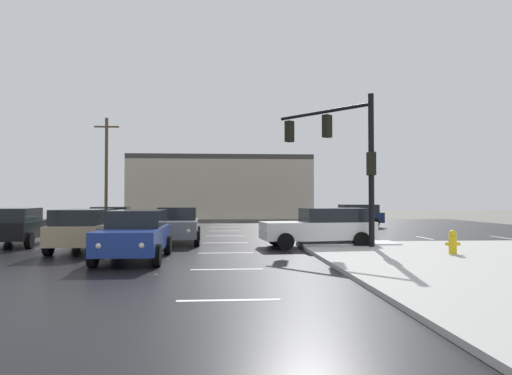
% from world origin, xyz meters
% --- Properties ---
extents(ground_plane, '(120.00, 120.00, 0.00)m').
position_xyz_m(ground_plane, '(0.00, 0.00, 0.00)').
color(ground_plane, slate).
extents(road_asphalt, '(44.00, 44.00, 0.02)m').
position_xyz_m(road_asphalt, '(0.00, 0.00, 0.01)').
color(road_asphalt, black).
rests_on(road_asphalt, ground_plane).
extents(snow_strip_curbside, '(4.00, 1.60, 0.06)m').
position_xyz_m(snow_strip_curbside, '(5.00, -4.00, 0.17)').
color(snow_strip_curbside, white).
rests_on(snow_strip_curbside, sidewalk_corner).
extents(lane_markings, '(36.15, 36.15, 0.01)m').
position_xyz_m(lane_markings, '(1.20, -1.38, 0.02)').
color(lane_markings, silver).
rests_on(lane_markings, road_asphalt).
extents(traffic_signal_mast, '(3.22, 3.87, 5.92)m').
position_xyz_m(traffic_signal_mast, '(4.77, -4.26, 4.08)').
color(traffic_signal_mast, black).
rests_on(traffic_signal_mast, sidewalk_corner).
extents(fire_hydrant, '(0.48, 0.26, 0.79)m').
position_xyz_m(fire_hydrant, '(7.54, -7.84, 0.54)').
color(fire_hydrant, gold).
rests_on(fire_hydrant, sidewalk_corner).
extents(strip_building_background, '(18.85, 8.00, 6.51)m').
position_xyz_m(strip_building_background, '(-0.37, 27.99, 3.26)').
color(strip_building_background, '#BCB29E').
rests_on(strip_building_background, ground_plane).
extents(sedan_white, '(4.67, 2.39, 1.58)m').
position_xyz_m(sedan_white, '(3.88, -4.11, 0.85)').
color(sedan_white, white).
rests_on(sedan_white, road_asphalt).
extents(sedan_green, '(2.43, 4.68, 1.58)m').
position_xyz_m(sedan_green, '(-5.65, 1.06, 0.85)').
color(sedan_green, '#195933').
rests_on(sedan_green, road_asphalt).
extents(sedan_tan, '(2.04, 4.55, 1.58)m').
position_xyz_m(sedan_tan, '(-5.20, -5.05, 0.85)').
color(sedan_tan, tan).
rests_on(sedan_tan, road_asphalt).
extents(sedan_black, '(2.35, 4.66, 1.58)m').
position_xyz_m(sedan_black, '(-8.73, -2.70, 0.85)').
color(sedan_black, black).
rests_on(sedan_black, road_asphalt).
extents(sedan_navy, '(4.55, 2.04, 1.58)m').
position_xyz_m(sedan_navy, '(8.81, 9.21, 0.85)').
color(sedan_navy, '#141E47').
rests_on(sedan_navy, road_asphalt).
extents(sedan_blue, '(2.07, 4.56, 1.58)m').
position_xyz_m(sedan_blue, '(-2.94, -7.63, 0.85)').
color(sedan_blue, navy).
rests_on(sedan_blue, road_asphalt).
extents(sedan_grey, '(2.16, 4.59, 1.58)m').
position_xyz_m(sedan_grey, '(-2.16, -1.76, 0.85)').
color(sedan_grey, slate).
rests_on(sedan_grey, road_asphalt).
extents(utility_pole_distant, '(2.20, 0.28, 9.32)m').
position_xyz_m(utility_pole_distant, '(-10.63, 20.19, 4.88)').
color(utility_pole_distant, brown).
rests_on(utility_pole_distant, ground_plane).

